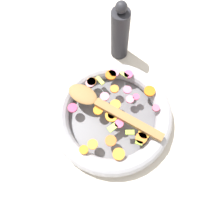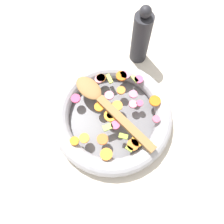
{
  "view_description": "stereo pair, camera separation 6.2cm",
  "coord_description": "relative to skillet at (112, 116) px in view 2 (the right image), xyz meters",
  "views": [
    {
      "loc": [
        -0.02,
        0.23,
        0.62
      ],
      "look_at": [
        0.0,
        0.0,
        0.05
      ],
      "focal_mm": 35.0,
      "sensor_mm": 36.0,
      "label": 1
    },
    {
      "loc": [
        -0.08,
        0.21,
        0.62
      ],
      "look_at": [
        0.0,
        0.0,
        0.05
      ],
      "focal_mm": 35.0,
      "sensor_mm": 36.0,
      "label": 2
    }
  ],
  "objects": [
    {
      "name": "skillet",
      "position": [
        0.0,
        0.0,
        0.0
      ],
      "size": [
        0.35,
        0.35,
        0.05
      ],
      "color": "slate",
      "rests_on": "ground_plane"
    },
    {
      "name": "chopped_vegetables",
      "position": [
        -0.01,
        -0.02,
        0.03
      ],
      "size": [
        0.26,
        0.29,
        0.01
      ],
      "color": "orange",
      "rests_on": "skillet"
    },
    {
      "name": "pepper_mill",
      "position": [
        -0.0,
        -0.24,
        0.07
      ],
      "size": [
        0.06,
        0.06,
        0.21
      ],
      "color": "#232328",
      "rests_on": "ground_plane"
    },
    {
      "name": "wooden_spoon",
      "position": [
        0.02,
        -0.01,
        0.04
      ],
      "size": [
        0.29,
        0.16,
        0.01
      ],
      "color": "olive",
      "rests_on": "chopped_vegetables"
    },
    {
      "name": "ground_plane",
      "position": [
        0.0,
        0.0,
        -0.02
      ],
      "size": [
        4.0,
        4.0,
        0.0
      ],
      "primitive_type": "plane",
      "color": "beige"
    }
  ]
}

